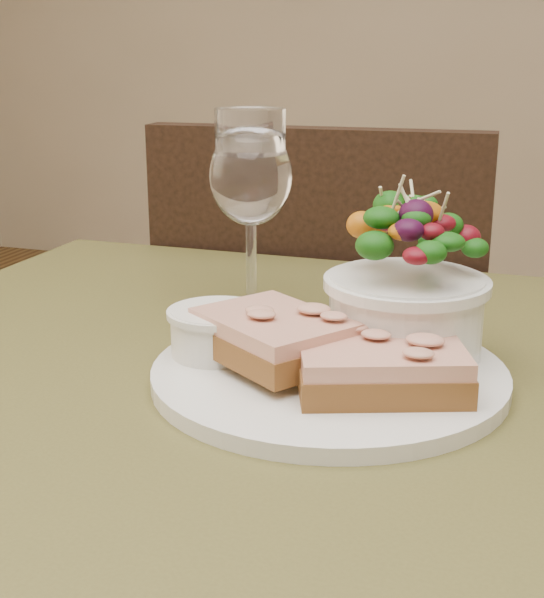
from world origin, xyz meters
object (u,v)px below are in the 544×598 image
(chair_far, at_px, (334,508))
(salad_bowl, at_px, (407,279))
(dinner_plate, at_px, (329,374))
(sandwich_front, at_px, (381,366))
(wine_glass, at_px, (251,182))
(sandwich_back, at_px, (273,336))
(cafe_table, at_px, (266,517))
(ramekin, at_px, (217,329))

(chair_far, relative_size, salad_bowl, 7.09)
(dinner_plate, bearing_deg, sandwich_front, -31.30)
(wine_glass, bearing_deg, chair_far, 92.66)
(sandwich_back, bearing_deg, chair_far, 133.53)
(sandwich_back, bearing_deg, sandwich_front, 23.92)
(sandwich_front, distance_m, sandwich_back, 0.09)
(chair_far, bearing_deg, cafe_table, 96.36)
(cafe_table, relative_size, salad_bowl, 6.30)
(cafe_table, height_order, wine_glass, wine_glass)
(dinner_plate, height_order, ramekin, ramekin)
(sandwich_front, relative_size, ramekin, 1.92)
(ramekin, xyz_separation_m, wine_glass, (-0.03, 0.15, 0.09))
(sandwich_back, bearing_deg, cafe_table, -48.95)
(cafe_table, height_order, dinner_plate, dinner_plate)
(dinner_plate, relative_size, sandwich_back, 1.92)
(cafe_table, xyz_separation_m, ramekin, (-0.05, 0.04, 0.13))
(chair_far, distance_m, sandwich_front, 0.79)
(salad_bowl, bearing_deg, dinner_plate, -134.02)
(cafe_table, distance_m, wine_glass, 0.30)
(sandwich_back, height_order, wine_glass, wine_glass)
(ramekin, bearing_deg, sandwich_back, -12.49)
(ramekin, distance_m, salad_bowl, 0.15)
(sandwich_front, bearing_deg, sandwich_back, 149.21)
(ramekin, bearing_deg, dinner_plate, 0.27)
(ramekin, bearing_deg, sandwich_front, -11.13)
(dinner_plate, bearing_deg, ramekin, -179.73)
(chair_far, bearing_deg, salad_bowl, 106.50)
(sandwich_front, height_order, wine_glass, wine_glass)
(cafe_table, height_order, salad_bowl, salad_bowl)
(chair_far, relative_size, ramekin, 12.53)
(wine_glass, bearing_deg, cafe_table, -66.90)
(dinner_plate, height_order, sandwich_front, sandwich_front)
(salad_bowl, bearing_deg, chair_far, 109.32)
(cafe_table, relative_size, sandwich_back, 5.78)
(sandwich_front, relative_size, wine_glass, 0.79)
(sandwich_back, bearing_deg, dinner_plate, 50.19)
(salad_bowl, bearing_deg, wine_glass, 149.18)
(chair_far, height_order, ramekin, chair_far)
(cafe_table, xyz_separation_m, chair_far, (-0.10, 0.61, -0.36))
(dinner_plate, xyz_separation_m, ramekin, (-0.09, -0.00, 0.03))
(cafe_table, xyz_separation_m, sandwich_back, (-0.00, 0.03, 0.14))
(cafe_table, bearing_deg, salad_bowl, 45.91)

